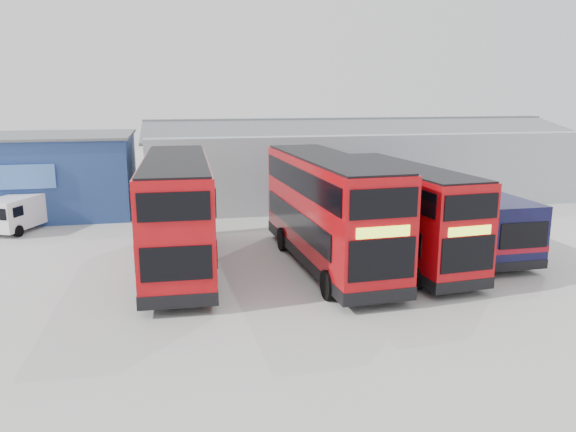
% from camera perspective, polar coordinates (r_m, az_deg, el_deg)
% --- Properties ---
extents(ground_plane, '(120.00, 120.00, 0.00)m').
position_cam_1_polar(ground_plane, '(22.47, 2.71, -7.76)').
color(ground_plane, '#A1A29C').
rests_on(ground_plane, ground).
extents(office_block, '(12.30, 8.32, 5.12)m').
position_cam_1_polar(office_block, '(39.74, -24.23, 3.90)').
color(office_block, navy).
rests_on(office_block, ground).
extents(maintenance_shed, '(30.50, 12.00, 5.89)m').
position_cam_1_polar(maintenance_shed, '(42.85, 6.57, 5.51)').
color(maintenance_shed, '#9AA1A9').
rests_on(maintenance_shed, ground).
extents(double_decker_left, '(3.20, 11.84, 4.97)m').
position_cam_1_polar(double_decker_left, '(25.28, -11.16, 0.16)').
color(double_decker_left, '#B40A10').
rests_on(double_decker_left, ground).
extents(double_decker_centre, '(3.55, 11.95, 4.99)m').
position_cam_1_polar(double_decker_centre, '(25.21, 4.10, 0.36)').
color(double_decker_centre, '#B40A10').
rests_on(double_decker_centre, ground).
extents(double_decker_right, '(3.52, 10.85, 4.51)m').
position_cam_1_polar(double_decker_right, '(26.43, 11.41, 0.18)').
color(double_decker_right, '#B40A10').
rests_on(double_decker_right, ground).
extents(single_decker_blue, '(2.90, 11.30, 3.05)m').
position_cam_1_polar(single_decker_blue, '(30.24, 16.73, 0.02)').
color(single_decker_blue, '#0C1034').
rests_on(single_decker_blue, ground).
extents(panel_van, '(3.48, 4.86, 1.99)m').
position_cam_1_polar(panel_van, '(35.59, -25.45, 0.49)').
color(panel_van, white).
rests_on(panel_van, ground).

